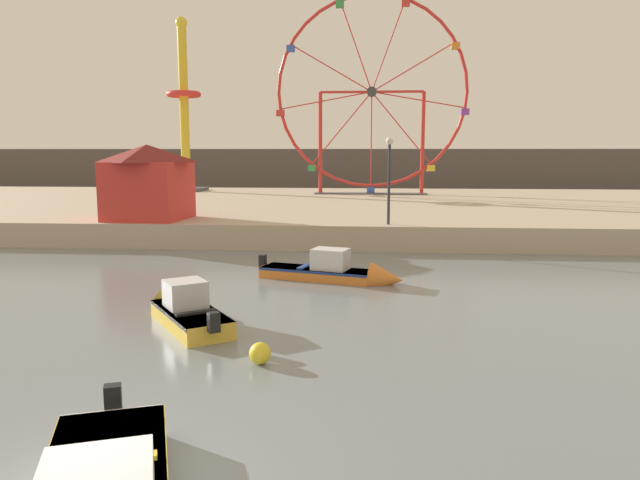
# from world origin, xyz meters

# --- Properties ---
(quay_promenade) EXTENTS (110.00, 25.82, 1.08)m
(quay_promenade) POSITION_xyz_m (0.00, 31.36, 0.54)
(quay_promenade) COLOR #B7A88E
(quay_promenade) RESTS_ON ground_plane
(distant_town_skyline) EXTENTS (140.00, 3.00, 4.40)m
(distant_town_skyline) POSITION_xyz_m (0.00, 58.12, 2.20)
(distant_town_skyline) COLOR #564C47
(distant_town_skyline) RESTS_ON ground_plane
(motorboat_orange_hull) EXTENTS (4.95, 2.31, 1.35)m
(motorboat_orange_hull) POSITION_xyz_m (2.29, 12.80, 0.29)
(motorboat_orange_hull) COLOR orange
(motorboat_orange_hull) RESTS_ON ground_plane
(motorboat_mustard_yellow) EXTENTS (3.07, 3.76, 1.40)m
(motorboat_mustard_yellow) POSITION_xyz_m (-1.35, 7.85, 0.31)
(motorboat_mustard_yellow) COLOR gold
(motorboat_mustard_yellow) RESTS_ON ground_plane
(ferris_wheel_red_frame) EXTENTS (13.69, 1.20, 14.05)m
(ferris_wheel_red_frame) POSITION_xyz_m (3.37, 37.44, 8.13)
(ferris_wheel_red_frame) COLOR red
(ferris_wheel_red_frame) RESTS_ON quay_promenade
(drop_tower_yellow_tower) EXTENTS (2.80, 2.80, 13.17)m
(drop_tower_yellow_tower) POSITION_xyz_m (-11.05, 39.93, 7.04)
(drop_tower_yellow_tower) COLOR gold
(drop_tower_yellow_tower) RESTS_ON quay_promenade
(carnival_booth_red_striped) EXTENTS (3.90, 3.80, 3.40)m
(carnival_booth_red_striped) POSITION_xyz_m (-6.81, 20.35, 2.85)
(carnival_booth_red_striped) COLOR red
(carnival_booth_red_striped) RESTS_ON quay_promenade
(promenade_lamp_near) EXTENTS (0.32, 0.32, 3.68)m
(promenade_lamp_near) POSITION_xyz_m (4.07, 19.29, 3.51)
(promenade_lamp_near) COLOR #2D2D33
(promenade_lamp_near) RESTS_ON quay_promenade
(mooring_buoy_orange) EXTENTS (0.44, 0.44, 0.44)m
(mooring_buoy_orange) POSITION_xyz_m (1.10, 5.00, 0.22)
(mooring_buoy_orange) COLOR yellow
(mooring_buoy_orange) RESTS_ON ground_plane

